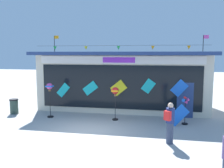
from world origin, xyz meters
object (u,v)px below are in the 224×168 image
Objects in this scene: wind_spinner_far_left at (50,90)px; wind_spinner_center_left at (185,106)px; person_near_camera at (170,122)px; display_kite_on_ground at (178,115)px; kite_shop_building at (124,79)px; trash_bin at (14,106)px; wind_spinner_left at (115,93)px.

wind_spinner_center_left is at bearing -0.39° from wind_spinner_far_left.
wind_spinner_far_left is 7.18m from person_near_camera.
person_near_camera reaches higher than display_kite_on_ground.
display_kite_on_ground is (3.30, -4.10, -1.32)m from kite_shop_building.
kite_shop_building reaches higher than person_near_camera.
wind_spinner_far_left is at bearing -135.39° from kite_shop_building.
person_near_camera is at bearing -106.89° from wind_spinner_center_left.
wind_spinner_far_left is at bearing -8.83° from trash_bin.
display_kite_on_ground is at bearing -3.40° from wind_spinner_far_left.
display_kite_on_ground is (0.52, 2.54, -0.33)m from person_near_camera.
kite_shop_building reaches higher than display_kite_on_ground.
wind_spinner_left is 1.23× the size of wind_spinner_center_left.
display_kite_on_ground is at bearing -9.34° from wind_spinner_left.
wind_spinner_far_left is 2.19× the size of trash_bin.
trash_bin is (-9.03, 3.35, -0.43)m from person_near_camera.
wind_spinner_left is at bearing 1.89° from wind_spinner_far_left.
display_kite_on_ground is (7.03, -0.42, -1.01)m from wind_spinner_far_left.
wind_spinner_center_left is 3.04m from person_near_camera.
trash_bin is 9.58m from display_kite_on_ground.
wind_spinner_far_left reaches higher than display_kite_on_ground.
person_near_camera is at bearing -24.45° from wind_spinner_far_left.
wind_spinner_far_left is 1.08× the size of wind_spinner_left.
wind_spinner_left is 2.03× the size of trash_bin.
wind_spinner_far_left is 7.42m from wind_spinner_center_left.
wind_spinner_center_left is (7.39, -0.05, -0.58)m from wind_spinner_far_left.
kite_shop_building is at bearing 44.61° from wind_spinner_far_left.
trash_bin is at bearing 177.45° from wind_spinner_center_left.
wind_spinner_left is at bearing -2.45° from trash_bin.
kite_shop_building is 6.50× the size of person_near_camera.
trash_bin is (-6.26, 0.27, -1.02)m from wind_spinner_left.
wind_spinner_far_left is 2.78m from trash_bin.
display_kite_on_ground is at bearing -67.11° from person_near_camera.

